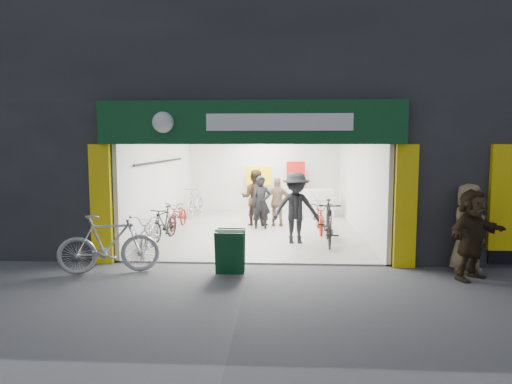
# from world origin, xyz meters

# --- Properties ---
(ground) EXTENTS (60.00, 60.00, 0.00)m
(ground) POSITION_xyz_m (0.00, 0.00, 0.00)
(ground) COLOR #56565B
(ground) RESTS_ON ground
(building) EXTENTS (17.00, 10.27, 8.00)m
(building) POSITION_xyz_m (0.91, 4.99, 4.31)
(building) COLOR #232326
(building) RESTS_ON ground
(bike_left_front) EXTENTS (0.84, 1.89, 0.96)m
(bike_left_front) POSITION_xyz_m (-2.50, 0.93, 0.48)
(bike_left_front) COLOR #ABACB0
(bike_left_front) RESTS_ON ground
(bike_left_midfront) EXTENTS (0.73, 1.61, 0.94)m
(bike_left_midfront) POSITION_xyz_m (-2.50, 2.31, 0.47)
(bike_left_midfront) COLOR black
(bike_left_midfront) RESTS_ON ground
(bike_left_midback) EXTENTS (0.68, 1.66, 0.85)m
(bike_left_midback) POSITION_xyz_m (-2.50, 4.04, 0.43)
(bike_left_midback) COLOR maroon
(bike_left_midback) RESTS_ON ground
(bike_left_back) EXTENTS (0.70, 1.91, 1.13)m
(bike_left_back) POSITION_xyz_m (-2.40, 6.32, 0.56)
(bike_left_back) COLOR #B3B4B8
(bike_left_back) RESTS_ON ground
(bike_right_front) EXTENTS (0.66, 1.98, 1.17)m
(bike_right_front) POSITION_xyz_m (1.88, 2.03, 0.59)
(bike_right_front) COLOR black
(bike_right_front) RESTS_ON ground
(bike_right_mid) EXTENTS (0.63, 1.77, 0.93)m
(bike_right_mid) POSITION_xyz_m (1.80, 3.66, 0.46)
(bike_right_mid) COLOR maroon
(bike_right_mid) RESTS_ON ground
(bike_right_back) EXTENTS (0.53, 1.74, 1.04)m
(bike_right_back) POSITION_xyz_m (1.80, 4.09, 0.52)
(bike_right_back) COLOR #B1B1B6
(bike_right_back) RESTS_ON ground
(parked_bike) EXTENTS (2.07, 1.05, 1.20)m
(parked_bike) POSITION_xyz_m (-2.81, -0.83, 0.60)
(parked_bike) COLOR #A5A6A9
(parked_bike) RESTS_ON ground
(customer_a) EXTENTS (0.62, 0.42, 1.65)m
(customer_a) POSITION_xyz_m (0.05, 4.03, 0.82)
(customer_a) COLOR black
(customer_a) RESTS_ON ground
(customer_b) EXTENTS (0.98, 0.82, 1.80)m
(customer_b) POSITION_xyz_m (-0.19, 4.69, 0.90)
(customer_b) COLOR #382719
(customer_b) RESTS_ON ground
(customer_c) EXTENTS (1.31, 0.86, 1.89)m
(customer_c) POSITION_xyz_m (1.03, 2.04, 0.95)
(customer_c) COLOR black
(customer_c) RESTS_ON ground
(customer_d) EXTENTS (0.93, 0.39, 1.58)m
(customer_d) POSITION_xyz_m (0.55, 4.47, 0.79)
(customer_d) COLOR #886B4F
(customer_d) RESTS_ON ground
(pedestrian_near) EXTENTS (1.05, 1.00, 1.81)m
(pedestrian_near) POSITION_xyz_m (4.44, -0.30, 0.91)
(pedestrian_near) COLOR olive
(pedestrian_near) RESTS_ON ground
(pedestrian_far) EXTENTS (1.61, 1.38, 1.75)m
(pedestrian_far) POSITION_xyz_m (4.30, -0.85, 0.88)
(pedestrian_far) COLOR #332517
(pedestrian_far) RESTS_ON ground
(sandwich_board) EXTENTS (0.60, 0.59, 0.89)m
(sandwich_board) POSITION_xyz_m (-0.36, -0.79, 0.49)
(sandwich_board) COLOR #0D371C
(sandwich_board) RESTS_ON ground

